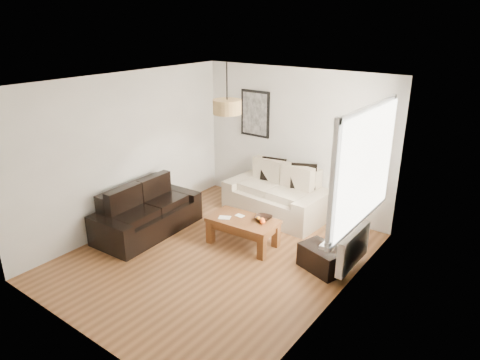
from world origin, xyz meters
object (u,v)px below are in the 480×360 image
Objects in this scene: sofa_leather at (147,210)px; ottoman at (322,258)px; coffee_table at (243,232)px; loveseat_cream at (277,192)px.

sofa_leather is 2.97m from ottoman.
sofa_leather is at bearing -158.86° from coffee_table.
coffee_table is (1.54, 0.60, -0.17)m from sofa_leather.
ottoman is at bearing -33.81° from loveseat_cream.
coffee_table reaches higher than ottoman.
ottoman is at bearing 3.41° from coffee_table.
ottoman is (1.34, 0.08, -0.04)m from coffee_table.
loveseat_cream is at bearing 142.19° from ottoman.
sofa_leather is at bearing -122.65° from loveseat_cream.
loveseat_cream is at bearing 97.61° from coffee_table.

